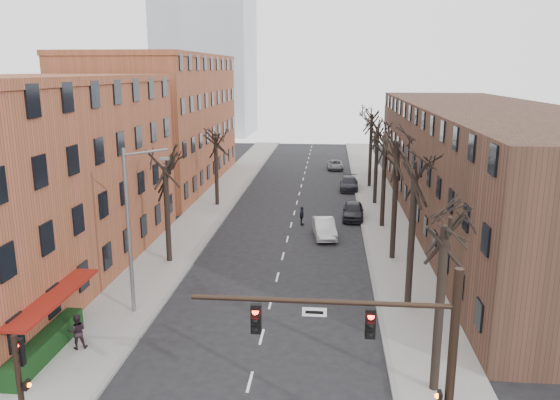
# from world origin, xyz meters

# --- Properties ---
(sidewalk_left) EXTENTS (4.00, 90.00, 0.15)m
(sidewalk_left) POSITION_xyz_m (-8.00, 35.00, 0.07)
(sidewalk_left) COLOR gray
(sidewalk_left) RESTS_ON ground
(sidewalk_right) EXTENTS (4.00, 90.00, 0.15)m
(sidewalk_right) POSITION_xyz_m (8.00, 35.00, 0.07)
(sidewalk_right) COLOR gray
(sidewalk_right) RESTS_ON ground
(building_left_near) EXTENTS (12.00, 26.00, 12.00)m
(building_left_near) POSITION_xyz_m (-16.00, 15.00, 6.00)
(building_left_near) COLOR brown
(building_left_near) RESTS_ON ground
(building_left_far) EXTENTS (12.00, 28.00, 14.00)m
(building_left_far) POSITION_xyz_m (-16.00, 44.00, 7.00)
(building_left_far) COLOR brown
(building_left_far) RESTS_ON ground
(building_right) EXTENTS (12.00, 50.00, 10.00)m
(building_right) POSITION_xyz_m (16.00, 30.00, 5.00)
(building_right) COLOR #482C22
(building_right) RESTS_ON ground
(awning_left) EXTENTS (1.20, 7.00, 0.15)m
(awning_left) POSITION_xyz_m (-9.40, 6.00, 0.00)
(awning_left) COLOR maroon
(awning_left) RESTS_ON ground
(hedge) EXTENTS (0.80, 6.00, 1.00)m
(hedge) POSITION_xyz_m (-9.50, 5.00, 0.65)
(hedge) COLOR black
(hedge) RESTS_ON sidewalk_left
(tree_right_a) EXTENTS (5.20, 5.20, 10.00)m
(tree_right_a) POSITION_xyz_m (7.60, 4.00, 0.00)
(tree_right_a) COLOR black
(tree_right_a) RESTS_ON ground
(tree_right_b) EXTENTS (5.20, 5.20, 10.80)m
(tree_right_b) POSITION_xyz_m (7.60, 12.00, 0.00)
(tree_right_b) COLOR black
(tree_right_b) RESTS_ON ground
(tree_right_c) EXTENTS (5.20, 5.20, 11.60)m
(tree_right_c) POSITION_xyz_m (7.60, 20.00, 0.00)
(tree_right_c) COLOR black
(tree_right_c) RESTS_ON ground
(tree_right_d) EXTENTS (5.20, 5.20, 10.00)m
(tree_right_d) POSITION_xyz_m (7.60, 28.00, 0.00)
(tree_right_d) COLOR black
(tree_right_d) RESTS_ON ground
(tree_right_e) EXTENTS (5.20, 5.20, 10.80)m
(tree_right_e) POSITION_xyz_m (7.60, 36.00, 0.00)
(tree_right_e) COLOR black
(tree_right_e) RESTS_ON ground
(tree_right_f) EXTENTS (5.20, 5.20, 11.60)m
(tree_right_f) POSITION_xyz_m (7.60, 44.00, 0.00)
(tree_right_f) COLOR black
(tree_right_f) RESTS_ON ground
(tree_left_a) EXTENTS (5.20, 5.20, 9.50)m
(tree_left_a) POSITION_xyz_m (-7.60, 18.00, 0.00)
(tree_left_a) COLOR black
(tree_left_a) RESTS_ON ground
(tree_left_b) EXTENTS (5.20, 5.20, 9.50)m
(tree_left_b) POSITION_xyz_m (-7.60, 34.00, 0.00)
(tree_left_b) COLOR black
(tree_left_b) RESTS_ON ground
(signal_mast_arm) EXTENTS (8.14, 0.30, 7.20)m
(signal_mast_arm) POSITION_xyz_m (5.45, -1.00, 4.40)
(signal_mast_arm) COLOR black
(signal_mast_arm) RESTS_ON ground
(signal_pole_left) EXTENTS (0.47, 0.44, 4.40)m
(signal_pole_left) POSITION_xyz_m (-6.99, -0.95, 2.61)
(signal_pole_left) COLOR black
(signal_pole_left) RESTS_ON ground
(streetlight) EXTENTS (2.45, 0.22, 9.03)m
(streetlight) POSITION_xyz_m (-7.03, 10.00, 5.01)
(streetlight) COLOR slate
(streetlight) RESTS_ON ground
(silver_sedan) EXTENTS (2.12, 4.61, 1.46)m
(silver_sedan) POSITION_xyz_m (2.84, 24.82, 0.73)
(silver_sedan) COLOR #AEAFB5
(silver_sedan) RESTS_ON ground
(parked_car_near) EXTENTS (2.01, 4.55, 1.52)m
(parked_car_near) POSITION_xyz_m (5.30, 30.39, 0.76)
(parked_car_near) COLOR black
(parked_car_near) RESTS_ON ground
(parked_car_mid) EXTENTS (2.12, 4.89, 1.40)m
(parked_car_mid) POSITION_xyz_m (5.30, 42.46, 0.70)
(parked_car_mid) COLOR black
(parked_car_mid) RESTS_ON ground
(parked_car_far) EXTENTS (2.16, 4.37, 1.19)m
(parked_car_far) POSITION_xyz_m (3.86, 54.98, 0.60)
(parked_car_far) COLOR slate
(parked_car_far) RESTS_ON ground
(pedestrian_b) EXTENTS (1.00, 0.89, 1.69)m
(pedestrian_b) POSITION_xyz_m (-8.37, 5.85, 0.99)
(pedestrian_b) COLOR black
(pedestrian_b) RESTS_ON sidewalk_left
(pedestrian_crossing) EXTENTS (0.46, 0.97, 1.61)m
(pedestrian_crossing) POSITION_xyz_m (0.90, 28.06, 0.81)
(pedestrian_crossing) COLOR black
(pedestrian_crossing) RESTS_ON ground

